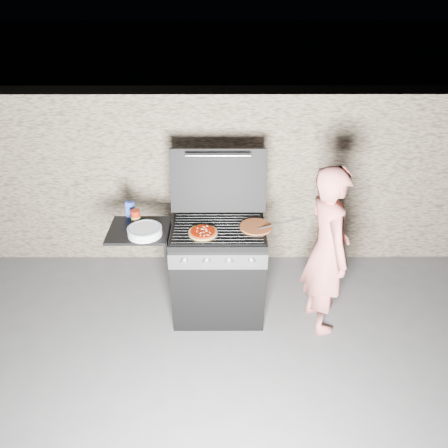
{
  "coord_description": "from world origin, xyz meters",
  "views": [
    {
      "loc": [
        0.04,
        -3.13,
        2.81
      ],
      "look_at": [
        0.05,
        0.0,
        0.95
      ],
      "focal_mm": 35.0,
      "sensor_mm": 36.0,
      "label": 1
    }
  ],
  "objects_px": {
    "gas_grill": "(190,272)",
    "pizza_topped": "(203,232)",
    "sauce_jar": "(136,217)",
    "person": "(327,251)"
  },
  "relations": [
    {
      "from": "person",
      "to": "pizza_topped",
      "type": "bearing_deg",
      "value": 75.48
    },
    {
      "from": "pizza_topped",
      "to": "sauce_jar",
      "type": "distance_m",
      "value": 0.61
    },
    {
      "from": "pizza_topped",
      "to": "person",
      "type": "distance_m",
      "value": 1.04
    },
    {
      "from": "sauce_jar",
      "to": "person",
      "type": "xyz_separation_m",
      "value": [
        1.61,
        -0.24,
        -0.2
      ]
    },
    {
      "from": "pizza_topped",
      "to": "person",
      "type": "xyz_separation_m",
      "value": [
        1.03,
        -0.05,
        -0.16
      ]
    },
    {
      "from": "pizza_topped",
      "to": "sauce_jar",
      "type": "height_order",
      "value": "sauce_jar"
    },
    {
      "from": "gas_grill",
      "to": "sauce_jar",
      "type": "relative_size",
      "value": 10.96
    },
    {
      "from": "gas_grill",
      "to": "pizza_topped",
      "type": "relative_size",
      "value": 5.59
    },
    {
      "from": "gas_grill",
      "to": "person",
      "type": "xyz_separation_m",
      "value": [
        1.15,
        -0.14,
        0.31
      ]
    },
    {
      "from": "sauce_jar",
      "to": "gas_grill",
      "type": "bearing_deg",
      "value": -12.46
    }
  ]
}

